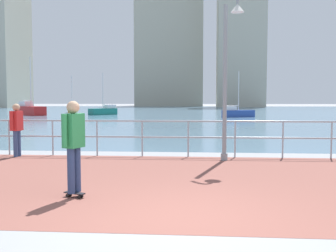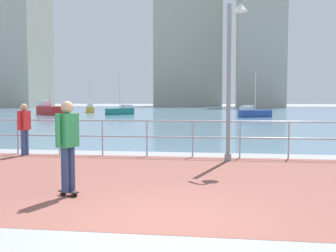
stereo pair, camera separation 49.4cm
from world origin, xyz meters
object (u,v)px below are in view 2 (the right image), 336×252
Objects in this scene: skateboarder at (68,139)px; sailboat_yellow at (49,109)px; sailboat_ivory at (90,109)px; lamppost at (232,63)px; bystander at (24,125)px; sailboat_gray at (254,113)px; sailboat_white at (121,111)px.

skateboarder is 0.26× the size of sailboat_yellow.
sailboat_ivory is at bearing 77.89° from sailboat_yellow.
sailboat_ivory is at bearing 108.49° from skateboarder.
sailboat_yellow is at bearing 115.16° from skateboarder.
lamppost reaches higher than skateboarder.
skateboarder is (-3.01, -4.25, -1.71)m from lamppost.
lamppost is at bearing -3.60° from bystander.
bystander is (-6.30, 0.40, -1.80)m from lamppost.
skateboarder is 0.38× the size of sailboat_gray.
bystander is (-3.29, 4.64, -0.08)m from skateboarder.
lamppost is at bearing -57.70° from sailboat_yellow.
lamppost is at bearing -65.92° from sailboat_ivory.
skateboarder is at bearing -76.89° from sailboat_white.
sailboat_ivory reaches higher than bystander.
bystander is 33.13m from sailboat_yellow.
sailboat_gray is at bearing 79.13° from skateboarder.
sailboat_yellow reaches higher than skateboarder.
skateboarder is at bearing -71.51° from sailboat_ivory.
sailboat_gray is 15.47m from sailboat_white.
sailboat_gray reaches higher than bystander.
skateboarder is 32.36m from sailboat_gray.
sailboat_yellow is 8.83m from sailboat_ivory.
lamppost reaches higher than sailboat_gray.
bystander is at bearing -66.58° from sailboat_yellow.
bystander is 32.51m from sailboat_white.
bystander is 0.32× the size of sailboat_ivory.
sailboat_gray is 0.70× the size of sailboat_yellow.
bystander is 0.35× the size of sailboat_gray.
sailboat_yellow is 1.35× the size of sailboat_white.
sailboat_ivory is (1.85, 8.63, -0.14)m from sailboat_yellow.
sailboat_yellow is (-13.17, 30.40, -0.32)m from bystander.
skateboarder reaches higher than bystander.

